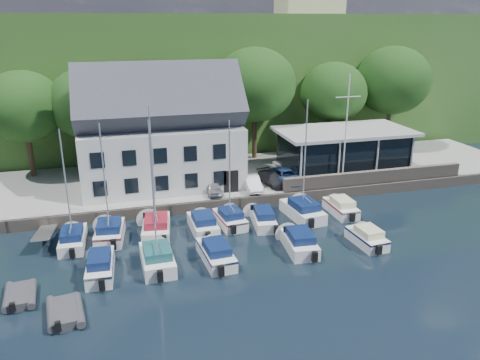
% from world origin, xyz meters
% --- Properties ---
extents(ground, '(180.00, 180.00, 0.00)m').
position_xyz_m(ground, '(0.00, 0.00, 0.00)').
color(ground, black).
rests_on(ground, ground).
extents(quay, '(60.00, 13.00, 1.00)m').
position_xyz_m(quay, '(0.00, 17.50, 0.50)').
color(quay, gray).
rests_on(quay, ground).
extents(quay_face, '(60.00, 0.30, 1.00)m').
position_xyz_m(quay_face, '(0.00, 11.00, 0.50)').
color(quay_face, '#6F6459').
rests_on(quay_face, ground).
extents(hillside, '(160.00, 75.00, 16.00)m').
position_xyz_m(hillside, '(0.00, 62.00, 8.00)').
color(hillside, '#2F5520').
rests_on(hillside, ground).
extents(field_patch, '(50.00, 30.00, 0.30)m').
position_xyz_m(field_patch, '(8.00, 70.00, 16.15)').
color(field_patch, '#5D6834').
rests_on(field_patch, hillside).
extents(harbor_building, '(14.40, 8.20, 8.70)m').
position_xyz_m(harbor_building, '(-7.00, 16.50, 5.35)').
color(harbor_building, silver).
rests_on(harbor_building, quay).
extents(club_pavilion, '(13.20, 7.20, 4.10)m').
position_xyz_m(club_pavilion, '(11.00, 16.00, 3.05)').
color(club_pavilion, black).
rests_on(club_pavilion, quay).
extents(seawall, '(18.00, 0.50, 1.20)m').
position_xyz_m(seawall, '(12.00, 11.40, 1.60)').
color(seawall, '#6F6459').
rests_on(seawall, quay).
extents(gangway, '(1.20, 6.00, 1.40)m').
position_xyz_m(gangway, '(-16.50, 9.00, 0.00)').
color(gangway, silver).
rests_on(gangway, ground).
extents(car_silver, '(1.43, 3.29, 1.10)m').
position_xyz_m(car_silver, '(-3.07, 12.69, 1.55)').
color(car_silver, '#A7A7AC').
rests_on(car_silver, quay).
extents(car_white, '(1.55, 3.80, 1.23)m').
position_xyz_m(car_white, '(0.48, 12.78, 1.61)').
color(car_white, silver).
rests_on(car_white, quay).
extents(car_dgrey, '(2.22, 4.07, 1.12)m').
position_xyz_m(car_dgrey, '(2.65, 13.49, 1.56)').
color(car_dgrey, '#2B2B30').
rests_on(car_dgrey, quay).
extents(car_blue, '(2.16, 4.29, 1.41)m').
position_xyz_m(car_blue, '(4.00, 13.42, 1.70)').
color(car_blue, navy).
rests_on(car_blue, quay).
extents(flagpole, '(2.40, 0.20, 9.99)m').
position_xyz_m(flagpole, '(9.14, 12.27, 5.99)').
color(flagpole, silver).
rests_on(flagpole, quay).
extents(tree_0, '(7.40, 7.40, 10.11)m').
position_xyz_m(tree_0, '(-18.96, 21.97, 6.06)').
color(tree_0, '#173610').
rests_on(tree_0, quay).
extents(tree_1, '(7.46, 7.46, 10.19)m').
position_xyz_m(tree_1, '(-13.24, 21.83, 6.09)').
color(tree_1, '#173610').
rests_on(tree_1, quay).
extents(tree_2, '(7.61, 7.61, 10.40)m').
position_xyz_m(tree_2, '(-1.96, 22.18, 6.20)').
color(tree_2, '#173610').
rests_on(tree_2, quay).
extents(tree_3, '(8.65, 8.65, 11.82)m').
position_xyz_m(tree_3, '(3.65, 22.46, 6.91)').
color(tree_3, '#173610').
rests_on(tree_3, quay).
extents(tree_4, '(7.38, 7.38, 10.09)m').
position_xyz_m(tree_4, '(12.79, 22.53, 6.04)').
color(tree_4, '#173610').
rests_on(tree_4, quay).
extents(tree_5, '(8.53, 8.53, 11.65)m').
position_xyz_m(tree_5, '(20.20, 22.71, 6.83)').
color(tree_5, '#173610').
rests_on(tree_5, quay).
extents(boat_r1_0, '(2.07, 6.00, 8.24)m').
position_xyz_m(boat_r1_0, '(-14.52, 7.48, 4.12)').
color(boat_r1_0, white).
rests_on(boat_r1_0, ground).
extents(boat_r1_1, '(2.72, 5.74, 9.30)m').
position_xyz_m(boat_r1_1, '(-11.95, 7.77, 4.65)').
color(boat_r1_1, white).
rests_on(boat_r1_1, ground).
extents(boat_r1_2, '(3.00, 6.51, 8.99)m').
position_xyz_m(boat_r1_2, '(-8.54, 7.86, 4.49)').
color(boat_r1_2, white).
rests_on(boat_r1_2, ground).
extents(boat_r1_3, '(2.11, 5.77, 1.46)m').
position_xyz_m(boat_r1_3, '(-5.02, 7.42, 0.73)').
color(boat_r1_3, white).
rests_on(boat_r1_3, ground).
extents(boat_r1_4, '(2.50, 5.42, 8.57)m').
position_xyz_m(boat_r1_4, '(-2.77, 7.91, 4.28)').
color(boat_r1_4, white).
rests_on(boat_r1_4, ground).
extents(boat_r1_5, '(2.51, 6.39, 1.35)m').
position_xyz_m(boat_r1_5, '(-0.19, 7.46, 0.68)').
color(boat_r1_5, white).
rests_on(boat_r1_5, ground).
extents(boat_r1_6, '(2.99, 6.71, 9.58)m').
position_xyz_m(boat_r1_6, '(3.34, 7.80, 4.79)').
color(boat_r1_6, white).
rests_on(boat_r1_6, ground).
extents(boat_r1_7, '(1.88, 5.51, 1.43)m').
position_xyz_m(boat_r1_7, '(6.75, 7.72, 0.72)').
color(boat_r1_7, white).
rests_on(boat_r1_7, ground).
extents(boat_r2_0, '(2.07, 6.17, 1.51)m').
position_xyz_m(boat_r2_0, '(-12.58, 2.80, 0.76)').
color(boat_r2_0, white).
rests_on(boat_r2_0, ground).
extents(boat_r2_1, '(2.33, 6.01, 9.51)m').
position_xyz_m(boat_r2_1, '(-8.97, 2.78, 4.76)').
color(boat_r2_1, white).
rests_on(boat_r2_1, ground).
extents(boat_r2_2, '(2.34, 6.21, 1.44)m').
position_xyz_m(boat_r2_2, '(-5.09, 2.54, 0.72)').
color(boat_r2_2, white).
rests_on(boat_r2_2, ground).
extents(boat_r2_3, '(2.54, 6.26, 1.48)m').
position_xyz_m(boat_r2_3, '(0.94, 2.68, 0.74)').
color(boat_r2_3, white).
rests_on(boat_r2_3, ground).
extents(boat_r2_4, '(2.17, 5.04, 1.37)m').
position_xyz_m(boat_r2_4, '(5.96, 2.05, 0.69)').
color(boat_r2_4, white).
rests_on(boat_r2_4, ground).
extents(dinghy_0, '(2.12, 3.21, 0.71)m').
position_xyz_m(dinghy_0, '(-17.08, 0.99, 0.36)').
color(dinghy_0, '#36363B').
rests_on(dinghy_0, ground).
extents(dinghy_1, '(2.41, 3.53, 0.77)m').
position_xyz_m(dinghy_1, '(-14.42, -1.44, 0.38)').
color(dinghy_1, '#36363B').
rests_on(dinghy_1, ground).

